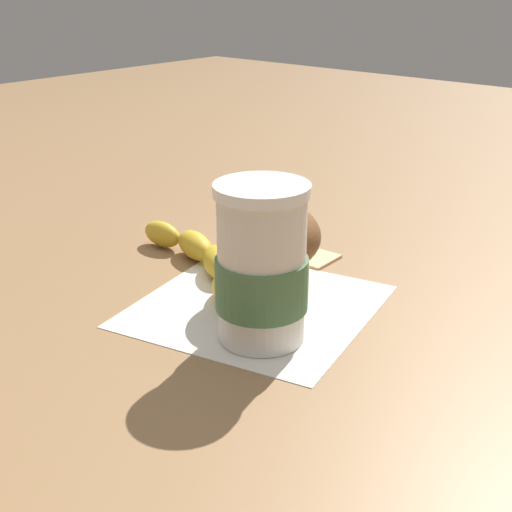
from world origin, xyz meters
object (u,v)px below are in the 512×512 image
at_px(coffee_cup, 262,268).
at_px(muffin, 269,247).
at_px(banana, 200,255).
at_px(sugar_packet, 319,258).

relative_size(coffee_cup, muffin, 1.43).
height_order(banana, sugar_packet, banana).
xyz_separation_m(muffin, banana, (0.11, -0.01, -0.04)).
bearing_deg(banana, sugar_packet, -129.85).
bearing_deg(coffee_cup, sugar_packet, -69.29).
distance_m(coffee_cup, sugar_packet, 0.21).
height_order(coffee_cup, muffin, coffee_cup).
bearing_deg(muffin, coffee_cup, 125.55).
bearing_deg(sugar_packet, muffin, 100.29).
distance_m(muffin, sugar_packet, 0.13).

